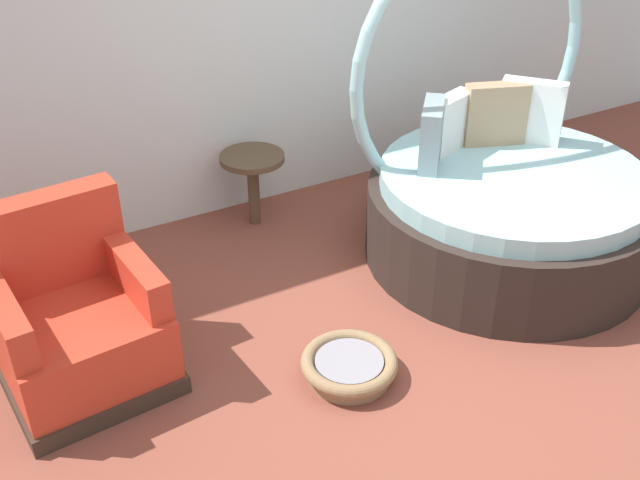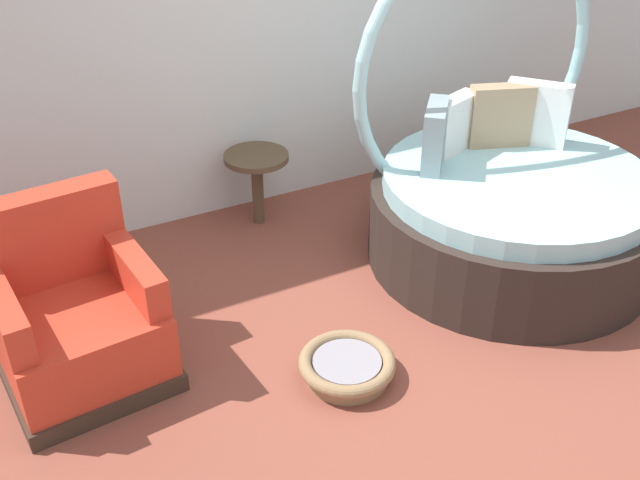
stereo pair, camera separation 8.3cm
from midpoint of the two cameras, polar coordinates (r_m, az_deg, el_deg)
name	(u,v)px [view 1 (the left image)]	position (r m, az deg, el deg)	size (l,w,h in m)	color
ground_plane	(455,358)	(4.22, 9.54, -8.80)	(8.00, 8.00, 0.02)	brown
back_wall	(269,5)	(5.26, -4.30, 17.27)	(8.00, 0.12, 2.79)	silver
round_daybed	(504,196)	(4.95, 13.21, 3.28)	(1.81, 1.81, 2.03)	#2D231E
red_armchair	(75,323)	(4.06, -18.51, -5.96)	(0.87, 0.87, 0.94)	#38281E
pet_basket	(349,366)	(4.00, 1.61, -9.45)	(0.51, 0.51, 0.13)	#8E704C
side_table	(252,168)	(5.16, -5.57, 5.45)	(0.44, 0.44, 0.52)	brown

